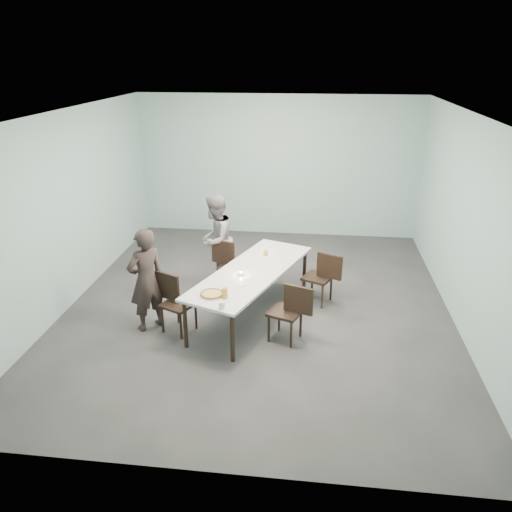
# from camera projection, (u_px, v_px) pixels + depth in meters

# --- Properties ---
(ground) EXTENTS (7.00, 7.00, 0.00)m
(ground) POSITION_uv_depth(u_px,v_px,m) (259.00, 305.00, 8.06)
(ground) COLOR #333335
(ground) RESTS_ON ground
(room_shell) EXTENTS (6.02, 7.02, 3.01)m
(room_shell) POSITION_uv_depth(u_px,v_px,m) (259.00, 182.00, 7.29)
(room_shell) COLOR #9AC0C2
(room_shell) RESTS_ON ground
(table) EXTENTS (1.76, 2.75, 0.75)m
(table) POSITION_uv_depth(u_px,v_px,m) (251.00, 274.00, 7.49)
(table) COLOR white
(table) RESTS_ON ground
(chair_near_left) EXTENTS (0.65, 0.56, 0.87)m
(chair_near_left) POSITION_uv_depth(u_px,v_px,m) (174.00, 298.00, 7.17)
(chair_near_left) COLOR black
(chair_near_left) RESTS_ON ground
(chair_far_left) EXTENTS (0.65, 0.53, 0.87)m
(chair_far_left) POSITION_uv_depth(u_px,v_px,m) (229.00, 262.00, 8.39)
(chair_far_left) COLOR black
(chair_far_left) RESTS_ON ground
(chair_near_right) EXTENTS (0.65, 0.54, 0.87)m
(chair_near_right) POSITION_uv_depth(u_px,v_px,m) (291.00, 309.00, 6.88)
(chair_near_right) COLOR black
(chair_near_right) RESTS_ON ground
(chair_far_right) EXTENTS (0.65, 0.56, 0.87)m
(chair_far_right) POSITION_uv_depth(u_px,v_px,m) (322.00, 275.00, 7.94)
(chair_far_right) COLOR black
(chair_far_right) RESTS_ON ground
(diner_near) EXTENTS (0.65, 0.66, 1.54)m
(diner_near) POSITION_uv_depth(u_px,v_px,m) (146.00, 280.00, 7.11)
(diner_near) COLOR black
(diner_near) RESTS_ON ground
(diner_far) EXTENTS (0.75, 0.88, 1.59)m
(diner_far) POSITION_uv_depth(u_px,v_px,m) (216.00, 240.00, 8.56)
(diner_far) COLOR gray
(diner_far) RESTS_ON ground
(pizza) EXTENTS (0.34, 0.34, 0.04)m
(pizza) POSITION_uv_depth(u_px,v_px,m) (212.00, 294.00, 6.71)
(pizza) COLOR white
(pizza) RESTS_ON table
(side_plate) EXTENTS (0.18, 0.18, 0.01)m
(side_plate) POSITION_uv_depth(u_px,v_px,m) (241.00, 284.00, 7.04)
(side_plate) COLOR white
(side_plate) RESTS_ON table
(beer_glass) EXTENTS (0.08, 0.08, 0.15)m
(beer_glass) POSITION_uv_depth(u_px,v_px,m) (225.00, 293.00, 6.61)
(beer_glass) COLOR gold
(beer_glass) RESTS_ON table
(water_tumbler) EXTENTS (0.08, 0.08, 0.09)m
(water_tumbler) POSITION_uv_depth(u_px,v_px,m) (222.00, 305.00, 6.36)
(water_tumbler) COLOR silver
(water_tumbler) RESTS_ON table
(tealight) EXTENTS (0.06, 0.06, 0.05)m
(tealight) POSITION_uv_depth(u_px,v_px,m) (241.00, 274.00, 7.31)
(tealight) COLOR silver
(tealight) RESTS_ON table
(amber_tumbler) EXTENTS (0.07, 0.07, 0.08)m
(amber_tumbler) POSITION_uv_depth(u_px,v_px,m) (266.00, 253.00, 8.02)
(amber_tumbler) COLOR gold
(amber_tumbler) RESTS_ON table
(menu) EXTENTS (0.36, 0.31, 0.01)m
(menu) POSITION_uv_depth(u_px,v_px,m) (268.00, 253.00, 8.11)
(menu) COLOR silver
(menu) RESTS_ON table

